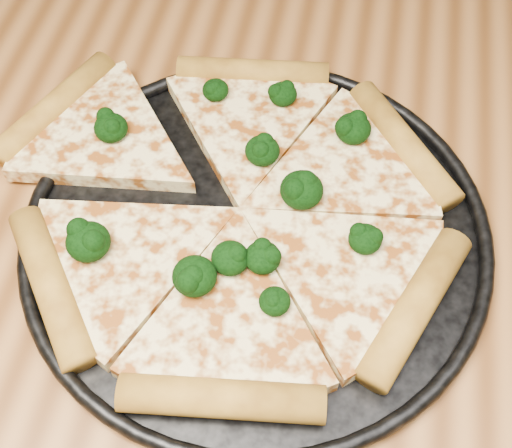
# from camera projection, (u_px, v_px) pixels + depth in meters

# --- Properties ---
(dining_table) EXTENTS (1.20, 0.90, 0.75)m
(dining_table) POSITION_uv_depth(u_px,v_px,m) (155.00, 361.00, 0.60)
(dining_table) COLOR #985F2F
(dining_table) RESTS_ON ground
(pizza_pan) EXTENTS (0.38, 0.38, 0.02)m
(pizza_pan) POSITION_uv_depth(u_px,v_px,m) (256.00, 230.00, 0.55)
(pizza_pan) COLOR black
(pizza_pan) RESTS_ON dining_table
(pizza) EXTENTS (0.42, 0.36, 0.03)m
(pizza) POSITION_uv_depth(u_px,v_px,m) (232.00, 205.00, 0.56)
(pizza) COLOR #FAE299
(pizza) RESTS_ON pizza_pan
(broccoli_florets) EXTENTS (0.26, 0.23, 0.03)m
(broccoli_florets) POSITION_uv_depth(u_px,v_px,m) (237.00, 197.00, 0.55)
(broccoli_florets) COLOR black
(broccoli_florets) RESTS_ON pizza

